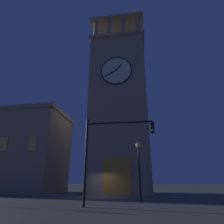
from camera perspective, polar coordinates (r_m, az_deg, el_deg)
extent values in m
plane|color=#56544F|center=(21.07, -3.56, -24.18)|extent=(200.00, 200.00, 0.00)
cube|color=gray|center=(27.72, 2.28, -0.25)|extent=(7.80, 7.10, 21.85)
cube|color=gray|center=(33.21, 2.00, 18.11)|extent=(8.40, 7.70, 0.40)
cylinder|color=gray|center=(32.07, 7.76, 24.24)|extent=(0.70, 0.70, 3.16)
cylinder|color=gray|center=(32.10, 3.46, 24.00)|extent=(0.70, 0.70, 3.16)
cylinder|color=gray|center=(32.28, -0.79, 23.65)|extent=(0.70, 0.70, 3.16)
cylinder|color=gray|center=(32.60, -4.95, 23.19)|extent=(0.70, 0.70, 3.16)
cylinder|color=gray|center=(36.53, 7.92, 17.77)|extent=(0.70, 0.70, 3.16)
cylinder|color=gray|center=(36.55, 4.30, 17.58)|extent=(0.70, 0.70, 3.16)
cylinder|color=gray|center=(36.71, 0.71, 17.32)|extent=(0.70, 0.70, 3.16)
cylinder|color=gray|center=(37.00, -2.82, 17.01)|extent=(0.70, 0.70, 3.16)
cube|color=gray|center=(35.52, 1.93, 22.62)|extent=(8.40, 7.70, 0.40)
cylinder|color=black|center=(36.69, 1.89, 24.56)|extent=(0.12, 0.12, 2.98)
cylinder|color=silver|center=(26.68, 1.29, 12.42)|extent=(4.17, 0.12, 4.17)
torus|color=black|center=(26.66, 1.29, 12.44)|extent=(4.33, 0.16, 4.33)
cube|color=black|center=(26.80, 2.05, 13.39)|extent=(0.82, 0.06, 0.96)
cube|color=black|center=(26.45, -0.42, 11.61)|extent=(1.60, 0.06, 0.98)
cube|color=orange|center=(22.58, 1.62, -18.86)|extent=(3.20, 0.24, 4.00)
cube|color=gray|center=(34.44, -29.53, -1.54)|extent=(19.90, 8.61, 0.50)
cube|color=#E0B259|center=(25.59, -22.89, -8.71)|extent=(1.00, 0.12, 1.80)
cube|color=#E0B259|center=(27.78, -29.90, -8.42)|extent=(1.00, 0.12, 1.80)
cylinder|color=black|center=(12.83, -7.92, -14.20)|extent=(0.16, 0.16, 5.55)
cylinder|color=black|center=(12.90, 2.11, -3.26)|extent=(4.42, 0.12, 0.12)
cube|color=black|center=(12.75, 12.10, -4.60)|extent=(0.22, 0.30, 0.75)
sphere|color=#360505|center=(12.65, 12.05, -3.18)|extent=(0.16, 0.16, 0.16)
sphere|color=#392705|center=(12.58, 12.13, -4.27)|extent=(0.16, 0.16, 0.16)
sphere|color=#18C154|center=(12.52, 12.22, -5.37)|extent=(0.16, 0.16, 0.16)
cylinder|color=black|center=(15.75, 8.34, -17.97)|extent=(0.14, 0.14, 4.07)
sphere|color=#F9DB8C|center=(15.99, 7.93, -9.88)|extent=(0.44, 0.44, 0.44)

